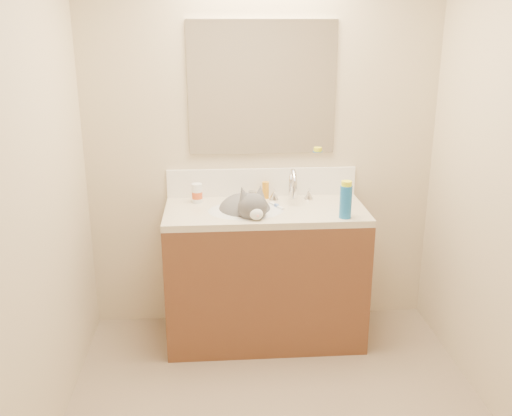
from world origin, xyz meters
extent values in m
cube|color=beige|center=(0.00, 1.25, 1.25)|extent=(2.20, 0.04, 2.50)
cube|color=beige|center=(0.00, -1.25, 1.25)|extent=(2.20, 0.04, 2.50)
cube|color=beige|center=(-1.10, 0.00, 1.25)|extent=(0.04, 2.50, 2.50)
cube|color=brown|center=(0.00, 0.97, 0.41)|extent=(1.20, 0.55, 0.82)
cube|color=beige|center=(0.00, 0.97, 0.84)|extent=(1.20, 0.55, 0.04)
ellipsoid|color=silver|center=(-0.12, 0.94, 0.79)|extent=(0.45, 0.36, 0.14)
cylinder|color=silver|center=(0.18, 1.16, 0.92)|extent=(0.04, 0.04, 0.11)
torus|color=silver|center=(0.18, 1.09, 0.97)|extent=(0.03, 0.20, 0.20)
cylinder|color=silver|center=(0.18, 1.01, 0.94)|extent=(0.03, 0.03, 0.06)
cone|color=silver|center=(0.07, 1.16, 0.89)|extent=(0.06, 0.06, 0.06)
cone|color=silver|center=(0.29, 1.16, 0.89)|extent=(0.06, 0.06, 0.06)
ellipsoid|color=#4E4B4E|center=(-0.12, 0.99, 0.82)|extent=(0.40, 0.43, 0.24)
ellipsoid|color=#4E4B4E|center=(-0.09, 0.83, 0.92)|extent=(0.20, 0.19, 0.16)
ellipsoid|color=#4E4B4E|center=(-0.10, 0.90, 0.88)|extent=(0.15, 0.15, 0.15)
cone|color=#4E4B4E|center=(-0.14, 0.84, 1.00)|extent=(0.09, 0.10, 0.10)
cone|color=#4E4B4E|center=(-0.04, 0.86, 1.00)|extent=(0.09, 0.10, 0.10)
ellipsoid|color=white|center=(-0.07, 0.76, 0.90)|extent=(0.09, 0.08, 0.07)
ellipsoid|color=white|center=(-0.10, 0.87, 0.83)|extent=(0.14, 0.10, 0.14)
sphere|color=#EDA399|center=(-0.06, 0.73, 0.90)|extent=(0.02, 0.02, 0.02)
cylinder|color=#4E4B4E|center=(0.03, 1.01, 0.75)|extent=(0.16, 0.24, 0.05)
cube|color=white|center=(0.00, 1.24, 0.95)|extent=(1.20, 0.02, 0.18)
cube|color=white|center=(0.00, 1.24, 1.54)|extent=(0.90, 0.02, 0.80)
cylinder|color=white|center=(-0.41, 1.13, 0.92)|extent=(0.07, 0.07, 0.12)
cylinder|color=#D95324|center=(-0.41, 1.13, 0.91)|extent=(0.07, 0.07, 0.04)
cylinder|color=#B7B7BC|center=(-0.07, 1.16, 0.89)|extent=(0.05, 0.05, 0.06)
cylinder|color=orange|center=(0.02, 1.18, 0.91)|extent=(0.04, 0.04, 0.11)
cube|color=white|center=(0.07, 1.00, 0.87)|extent=(0.08, 0.14, 0.01)
cube|color=#6281D0|center=(0.07, 1.00, 0.87)|extent=(0.03, 0.04, 0.02)
cylinder|color=blue|center=(0.44, 0.77, 0.95)|extent=(0.08, 0.08, 0.19)
cylinder|color=#FDFA1A|center=(0.44, 0.77, 1.06)|extent=(0.07, 0.07, 0.04)
camera|label=1|loc=(-0.30, -2.25, 1.91)|focal=40.00mm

